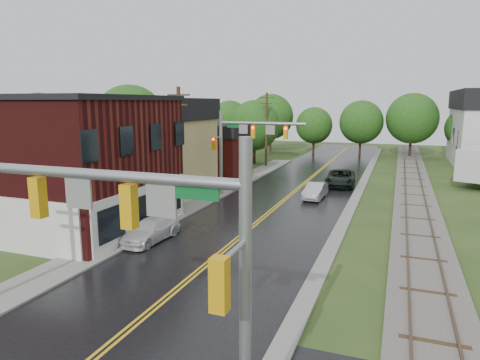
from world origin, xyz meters
The scene contains 18 objects.
main_road centered at (0.00, 30.00, 0.00)m, with size 10.00×90.00×0.02m, color black.
curb_right centered at (5.40, 35.00, 0.00)m, with size 0.80×70.00×0.12m, color gray.
sidewalk_left centered at (-6.20, 25.00, 0.00)m, with size 2.40×50.00×0.12m, color gray.
brick_building centered at (-12.48, 15.00, 4.15)m, with size 14.30×10.30×8.30m.
yellow_house centered at (-11.00, 26.00, 3.20)m, with size 8.00×7.00×6.40m, color tan.
darkred_building centered at (-10.00, 35.00, 2.20)m, with size 7.00×6.00×4.40m, color #3F0F0C.
railroad centered at (10.00, 35.00, 0.11)m, with size 3.20×80.00×0.30m.
traffic_signal_near centered at (3.47, 2.00, 4.97)m, with size 7.34×0.30×7.20m.
traffic_signal_far centered at (-3.47, 27.00, 4.97)m, with size 7.34×0.43×7.20m.
utility_pole_b centered at (-6.80, 22.00, 4.72)m, with size 1.80×0.28×9.00m.
utility_pole_c centered at (-6.80, 44.00, 4.72)m, with size 1.80×0.28×9.00m.
tree_left_a centered at (-19.85, 21.90, 5.11)m, with size 6.80×6.80×8.67m.
tree_left_b centered at (-17.85, 31.90, 5.72)m, with size 7.60×7.60×9.69m.
tree_left_c centered at (-13.85, 39.90, 4.51)m, with size 6.00×6.00×7.65m.
tree_left_e centered at (-8.85, 45.90, 4.81)m, with size 6.40×6.40×8.16m.
suv_dark centered at (3.47, 34.62, 0.78)m, with size 2.58×5.60×1.56m, color black.
sedan_silver centered at (2.25, 28.36, 0.66)m, with size 1.39×3.98×1.31m, color #BCBBC1.
pickup_white centered at (-4.56, 14.16, 0.63)m, with size 1.77×4.36×1.26m, color silver.
Camera 1 is at (8.53, -6.15, 7.89)m, focal length 32.00 mm.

